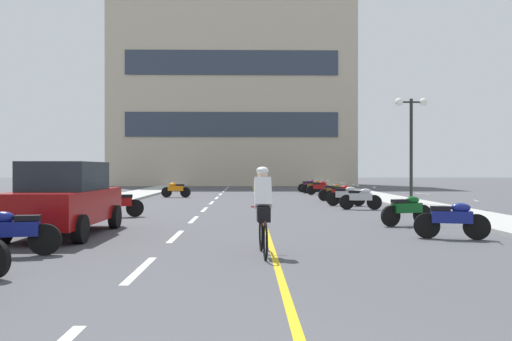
{
  "coord_description": "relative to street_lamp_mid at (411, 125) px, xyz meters",
  "views": [
    {
      "loc": [
        -0.25,
        -2.11,
        1.65
      ],
      "look_at": [
        0.14,
        20.72,
        1.57
      ],
      "focal_mm": 34.85,
      "sensor_mm": 36.0,
      "label": 1
    }
  ],
  "objects": [
    {
      "name": "office_building",
      "position": [
        -8.81,
        29.07,
        6.18
      ],
      "size": [
        24.04,
        8.12,
        19.55
      ],
      "color": "#BCAD93",
      "rests_on": "ground"
    },
    {
      "name": "street_lamp_mid",
      "position": [
        0.0,
        0.0,
        0.0
      ],
      "size": [
        1.46,
        0.36,
        4.69
      ],
      "color": "black",
      "rests_on": "curb_right"
    },
    {
      "name": "motorcycle_13",
      "position": [
        -2.94,
        12.99,
        -3.12
      ],
      "size": [
        1.66,
        0.72,
        0.92
      ],
      "color": "black",
      "rests_on": "ground"
    },
    {
      "name": "curb_right",
      "position": [
        0.14,
        4.07,
        -3.53
      ],
      "size": [
        2.4,
        72.0,
        0.12
      ],
      "primitive_type": "cube",
      "color": "#A8A8A3",
      "rests_on": "ground"
    },
    {
      "name": "motorcycle_3",
      "position": [
        -2.52,
        -10.52,
        -3.12
      ],
      "size": [
        1.67,
        0.69,
        0.92
      ],
      "color": "black",
      "rests_on": "ground"
    },
    {
      "name": "lane_dash_11",
      "position": [
        -9.06,
        26.07,
        -3.59
      ],
      "size": [
        0.14,
        2.2,
        0.01
      ],
      "primitive_type": "cube",
      "color": "silver",
      "rests_on": "ground"
    },
    {
      "name": "lane_dash_3",
      "position": [
        -9.06,
        -5.93,
        -3.59
      ],
      "size": [
        0.14,
        2.2,
        0.01
      ],
      "primitive_type": "cube",
      "color": "silver",
      "rests_on": "ground"
    },
    {
      "name": "lane_dash_1",
      "position": [
        -9.06,
        -13.93,
        -3.59
      ],
      "size": [
        0.14,
        2.2,
        0.01
      ],
      "primitive_type": "cube",
      "color": "silver",
      "rests_on": "ground"
    },
    {
      "name": "lane_dash_10",
      "position": [
        -9.06,
        22.07,
        -3.59
      ],
      "size": [
        0.14,
        2.2,
        0.01
      ],
      "primitive_type": "cube",
      "color": "silver",
      "rests_on": "ground"
    },
    {
      "name": "motorcycle_10",
      "position": [
        -11.45,
        6.55,
        -3.12
      ],
      "size": [
        1.7,
        0.6,
        0.92
      ],
      "color": "black",
      "rests_on": "ground"
    },
    {
      "name": "motorcycle_5",
      "position": [
        -11.73,
        -5.07,
        -3.12
      ],
      "size": [
        1.69,
        0.62,
        0.92
      ],
      "color": "black",
      "rests_on": "ground"
    },
    {
      "name": "motorcycle_8",
      "position": [
        -2.76,
        1.85,
        -3.12
      ],
      "size": [
        1.64,
        0.8,
        0.92
      ],
      "color": "black",
      "rests_on": "ground"
    },
    {
      "name": "parked_car_near",
      "position": [
        -11.84,
        -9.65,
        -2.68
      ],
      "size": [
        1.93,
        4.21,
        1.82
      ],
      "color": "black",
      "rests_on": "ground"
    },
    {
      "name": "lane_dash_9",
      "position": [
        -9.06,
        18.07,
        -3.59
      ],
      "size": [
        0.14,
        2.2,
        0.01
      ],
      "primitive_type": "cube",
      "color": "silver",
      "rests_on": "ground"
    },
    {
      "name": "lane_dash_5",
      "position": [
        -9.06,
        2.07,
        -3.59
      ],
      "size": [
        0.14,
        2.2,
        0.01
      ],
      "primitive_type": "cube",
      "color": "silver",
      "rests_on": "ground"
    },
    {
      "name": "motorcycle_11",
      "position": [
        -2.73,
        9.28,
        -3.12
      ],
      "size": [
        1.7,
        0.6,
        0.92
      ],
      "color": "black",
      "rests_on": "ground"
    },
    {
      "name": "motorcycle_7",
      "position": [
        -2.95,
        -0.13,
        -3.12
      ],
      "size": [
        1.69,
        0.6,
        0.92
      ],
      "color": "black",
      "rests_on": "ground"
    },
    {
      "name": "lane_dash_6",
      "position": [
        -9.06,
        6.07,
        -3.59
      ],
      "size": [
        0.14,
        2.2,
        0.01
      ],
      "primitive_type": "cube",
      "color": "silver",
      "rests_on": "ground"
    },
    {
      "name": "motorcycle_9",
      "position": [
        -2.85,
        3.62,
        -3.12
      ],
      "size": [
        1.65,
        0.76,
        0.92
      ],
      "color": "black",
      "rests_on": "ground"
    },
    {
      "name": "lane_dash_4",
      "position": [
        -9.06,
        -1.93,
        -3.59
      ],
      "size": [
        0.14,
        2.2,
        0.01
      ],
      "primitive_type": "cube",
      "color": "silver",
      "rests_on": "ground"
    },
    {
      "name": "motorcycle_2",
      "position": [
        -11.72,
        -12.67,
        -3.12
      ],
      "size": [
        1.68,
        0.64,
        0.92
      ],
      "color": "black",
      "rests_on": "ground"
    },
    {
      "name": "cyclist_rider",
      "position": [
        -7.02,
        -12.56,
        -2.7
      ],
      "size": [
        0.42,
        1.77,
        1.71
      ],
      "color": "black",
      "rests_on": "ground"
    },
    {
      "name": "lane_dash_8",
      "position": [
        -9.06,
        14.07,
        -3.59
      ],
      "size": [
        0.14,
        2.2,
        0.01
      ],
      "primitive_type": "cube",
      "color": "silver",
      "rests_on": "ground"
    },
    {
      "name": "motorcycle_12",
      "position": [
        -2.85,
        11.41,
        -3.12
      ],
      "size": [
        1.7,
        0.6,
        0.92
      ],
      "color": "black",
      "rests_on": "ground"
    },
    {
      "name": "curb_left",
      "position": [
        -14.26,
        4.07,
        -3.53
      ],
      "size": [
        2.4,
        72.0,
        0.12
      ],
      "primitive_type": "cube",
      "color": "#A8A8A3",
      "rests_on": "ground"
    },
    {
      "name": "lane_dash_7",
      "position": [
        -9.06,
        10.07,
        -3.59
      ],
      "size": [
        0.14,
        2.2,
        0.01
      ],
      "primitive_type": "cube",
      "color": "silver",
      "rests_on": "ground"
    },
    {
      "name": "ground_plane",
      "position": [
        -7.06,
        1.07,
        -3.59
      ],
      "size": [
        140.0,
        140.0,
        0.0
      ],
      "primitive_type": "plane",
      "color": "#47474C"
    },
    {
      "name": "motorcycle_4",
      "position": [
        -2.7,
        -7.79,
        -3.12
      ],
      "size": [
        1.64,
        0.8,
        0.92
      ],
      "color": "black",
      "rests_on": "ground"
    },
    {
      "name": "lane_dash_2",
      "position": [
        -9.06,
        -9.93,
        -3.59
      ],
      "size": [
        0.14,
        2.2,
        0.01
      ],
      "primitive_type": "cube",
      "color": "silver",
      "rests_on": "ground"
    },
    {
      "name": "centre_line_yellow",
      "position": [
        -6.81,
        4.07,
        -3.59
      ],
      "size": [
        0.12,
        66.0,
        0.01
      ],
      "primitive_type": "cube",
      "color": "gold",
      "rests_on": "ground"
    },
    {
      "name": "motorcycle_6",
      "position": [
        -2.74,
        -2.1,
        -3.12
      ],
      "size": [
        1.7,
        0.6,
        0.92
      ],
      "color": "black",
      "rests_on": "ground"
    }
  ]
}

